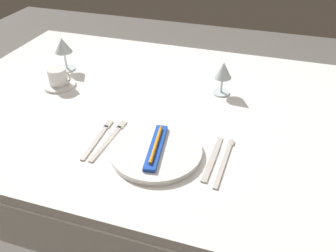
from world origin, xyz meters
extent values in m
plane|color=slate|center=(0.00, 0.00, 0.00)|extent=(6.00, 6.00, 0.00)
cube|color=white|center=(0.00, 0.00, 0.72)|extent=(1.80, 1.10, 0.04)
cube|color=white|center=(0.00, 0.55, 0.61)|extent=(1.80, 0.01, 0.18)
cylinder|color=brown|center=(-0.80, 0.45, 0.35)|extent=(0.07, 0.07, 0.70)
cylinder|color=white|center=(0.01, -0.27, 0.75)|extent=(0.28, 0.28, 0.02)
cube|color=blue|center=(0.01, -0.27, 0.76)|extent=(0.07, 0.21, 0.01)
cylinder|color=orange|center=(0.01, -0.27, 0.78)|extent=(0.03, 0.17, 0.01)
cube|color=beige|center=(-0.15, -0.27, 0.74)|extent=(0.03, 0.19, 0.00)
cube|color=beige|center=(-0.15, -0.17, 0.74)|extent=(0.02, 0.04, 0.00)
cube|color=beige|center=(-0.19, -0.28, 0.74)|extent=(0.02, 0.18, 0.00)
cube|color=beige|center=(-0.19, -0.17, 0.74)|extent=(0.02, 0.04, 0.00)
cube|color=beige|center=(0.18, -0.26, 0.74)|extent=(0.03, 0.17, 0.00)
cube|color=beige|center=(0.18, -0.16, 0.74)|extent=(0.02, 0.06, 0.00)
cube|color=beige|center=(0.22, -0.26, 0.74)|extent=(0.02, 0.20, 0.00)
ellipsoid|color=beige|center=(0.22, -0.15, 0.74)|extent=(0.03, 0.04, 0.01)
cylinder|color=white|center=(-0.49, 0.01, 0.74)|extent=(0.13, 0.13, 0.01)
cylinder|color=white|center=(-0.49, 0.01, 0.78)|extent=(0.07, 0.07, 0.07)
torus|color=white|center=(-0.46, 0.01, 0.79)|extent=(0.05, 0.01, 0.05)
cylinder|color=silver|center=(-0.55, 0.15, 0.74)|extent=(0.07, 0.07, 0.01)
cylinder|color=silver|center=(-0.55, 0.15, 0.78)|extent=(0.01, 0.01, 0.07)
cone|color=silver|center=(-0.55, 0.15, 0.85)|extent=(0.07, 0.07, 0.06)
cylinder|color=silver|center=(0.14, 0.15, 0.74)|extent=(0.07, 0.07, 0.01)
cylinder|color=silver|center=(0.14, 0.15, 0.78)|extent=(0.01, 0.01, 0.06)
cone|color=silver|center=(0.14, 0.15, 0.84)|extent=(0.07, 0.07, 0.06)
camera|label=1|loc=(0.29, -1.02, 1.41)|focal=36.70mm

